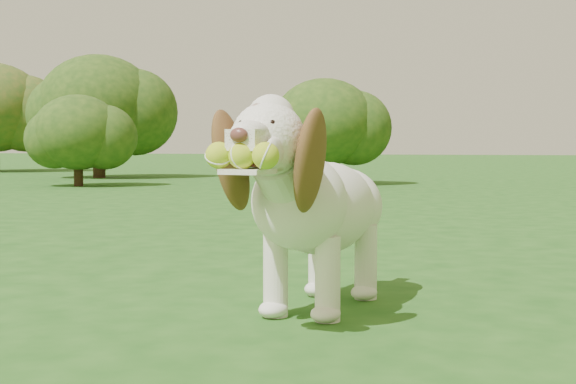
# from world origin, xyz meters

# --- Properties ---
(ground) EXTENTS (80.00, 80.00, 0.00)m
(ground) POSITION_xyz_m (0.00, 0.00, 0.00)
(ground) COLOR #1B4C15
(ground) RESTS_ON ground
(dog) EXTENTS (0.49, 1.16, 0.76)m
(dog) POSITION_xyz_m (-0.41, 0.19, 0.40)
(dog) COLOR white
(dog) RESTS_ON ground
(shrub_a) EXTENTS (1.24, 1.24, 1.28)m
(shrub_a) POSITION_xyz_m (-5.47, 7.51, 0.75)
(shrub_a) COLOR #382314
(shrub_a) RESTS_ON ground
(shrub_b) EXTENTS (1.48, 1.48, 1.54)m
(shrub_b) POSITION_xyz_m (-2.23, 8.77, 0.90)
(shrub_b) COLOR #382314
(shrub_b) RESTS_ON ground
(shrub_e) EXTENTS (2.05, 2.05, 2.13)m
(shrub_e) POSITION_xyz_m (-6.48, 10.01, 1.25)
(shrub_e) COLOR #382314
(shrub_e) RESTS_ON ground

